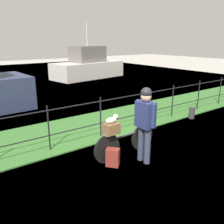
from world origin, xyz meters
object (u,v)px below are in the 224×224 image
object	(u,v)px
bicycle_main	(125,142)
wooden_crate	(111,128)
mooring_bollard	(192,113)
backpack_on_paving	(113,157)
terrier_dog	(112,120)
moored_boat_near	(88,66)
cyclist_person	(145,119)

from	to	relation	value
bicycle_main	wooden_crate	xyz separation A→B (m)	(-0.40, -0.01, 0.43)
bicycle_main	mooring_bollard	xyz separation A→B (m)	(3.66, 0.82, -0.15)
wooden_crate	mooring_bollard	size ratio (longest dim) A/B	0.82
backpack_on_paving	wooden_crate	bearing A→B (deg)	-67.50
terrier_dog	mooring_bollard	xyz separation A→B (m)	(4.03, 0.82, -0.78)
terrier_dog	backpack_on_paving	distance (m)	0.81
wooden_crate	bicycle_main	bearing A→B (deg)	0.91
backpack_on_paving	moored_boat_near	world-z (taller)	moored_boat_near
bicycle_main	wooden_crate	world-z (taller)	wooden_crate
terrier_dog	cyclist_person	distance (m)	0.70
bicycle_main	cyclist_person	xyz separation A→B (m)	(0.18, -0.45, 0.65)
backpack_on_paving	moored_boat_near	distance (m)	12.76
backpack_on_paving	mooring_bollard	xyz separation A→B (m)	(4.16, 1.02, -0.00)
bicycle_main	wooden_crate	distance (m)	0.59
cyclist_person	backpack_on_paving	size ratio (longest dim) A/B	4.21
backpack_on_paving	mooring_bollard	size ratio (longest dim) A/B	1.00
terrier_dog	moored_boat_near	world-z (taller)	moored_boat_near
wooden_crate	cyclist_person	bearing A→B (deg)	-37.62
backpack_on_paving	moored_boat_near	xyz separation A→B (m)	(6.13, 11.18, 0.61)
backpack_on_paving	cyclist_person	bearing A→B (deg)	-149.71
wooden_crate	backpack_on_paving	distance (m)	0.62
cyclist_person	moored_boat_near	bearing A→B (deg)	64.47
bicycle_main	backpack_on_paving	size ratio (longest dim) A/B	4.33
wooden_crate	moored_boat_near	world-z (taller)	moored_boat_near
wooden_crate	backpack_on_paving	size ratio (longest dim) A/B	0.82
mooring_bollard	wooden_crate	bearing A→B (deg)	-168.54
cyclist_person	backpack_on_paving	xyz separation A→B (m)	(-0.67, 0.25, -0.80)
bicycle_main	mooring_bollard	bearing A→B (deg)	12.57
mooring_bollard	moored_boat_near	bearing A→B (deg)	79.02
cyclist_person	moored_boat_near	distance (m)	12.66
terrier_dog	wooden_crate	bearing A→B (deg)	-179.09
bicycle_main	moored_boat_near	xyz separation A→B (m)	(5.63, 10.98, 0.46)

